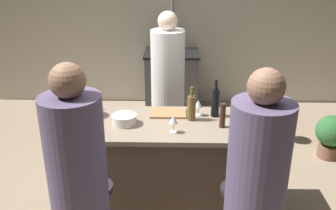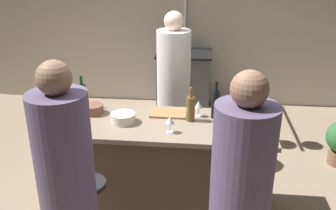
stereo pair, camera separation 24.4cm
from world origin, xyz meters
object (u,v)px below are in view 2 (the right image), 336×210
object	(u,v)px
wine_glass_near_right_guest	(199,105)
stove_range	(184,81)
pepper_mill	(221,117)
wine_bottle_amber	(191,108)
chef	(174,96)
mixing_bowl_ceramic	(123,118)
mixing_bowl_blue	(247,122)
wine_bottle_dark	(216,104)
mixing_bowl_wooden	(93,109)
cutting_board	(169,113)
wine_glass_near_left_guest	(170,121)
guest_left	(69,198)
wine_bottle_red	(82,95)

from	to	relation	value
wine_glass_near_right_guest	stove_range	bearing A→B (deg)	96.65
pepper_mill	wine_bottle_amber	size ratio (longest dim) A/B	0.70
pepper_mill	stove_range	bearing A→B (deg)	100.15
chef	wine_bottle_amber	world-z (taller)	chef
wine_glass_near_right_guest	mixing_bowl_ceramic	bearing A→B (deg)	-162.78
stove_range	pepper_mill	world-z (taller)	pepper_mill
mixing_bowl_ceramic	mixing_bowl_blue	world-z (taller)	mixing_bowl_ceramic
pepper_mill	wine_bottle_dark	bearing A→B (deg)	99.73
wine_glass_near_right_guest	mixing_bowl_wooden	distance (m)	0.94
cutting_board	wine_glass_near_left_guest	xyz separation A→B (m)	(0.05, -0.37, 0.10)
pepper_mill	wine_glass_near_right_guest	world-z (taller)	pepper_mill
wine_bottle_amber	wine_glass_near_right_guest	distance (m)	0.11
guest_left	cutting_board	size ratio (longest dim) A/B	5.30
mixing_bowl_blue	mixing_bowl_wooden	bearing A→B (deg)	175.01
pepper_mill	wine_bottle_amber	world-z (taller)	wine_bottle_amber
chef	guest_left	xyz separation A→B (m)	(-0.50, -1.89, -0.00)
cutting_board	wine_bottle_dark	world-z (taller)	wine_bottle_dark
wine_bottle_amber	mixing_bowl_blue	bearing A→B (deg)	-6.86
wine_glass_near_right_guest	chef	bearing A→B (deg)	110.53
wine_bottle_red	mixing_bowl_ceramic	size ratio (longest dim) A/B	1.48
wine_glass_near_left_guest	mixing_bowl_ceramic	xyz separation A→B (m)	(-0.41, 0.15, -0.06)
cutting_board	wine_glass_near_left_guest	size ratio (longest dim) A/B	2.19
cutting_board	wine_bottle_amber	world-z (taller)	wine_bottle_amber
stove_range	wine_bottle_dark	size ratio (longest dim) A/B	2.68
guest_left	mixing_bowl_blue	xyz separation A→B (m)	(1.20, 0.97, 0.15)
wine_bottle_amber	guest_left	bearing A→B (deg)	-125.32
guest_left	mixing_bowl_ceramic	xyz separation A→B (m)	(0.16, 0.92, 0.15)
stove_range	cutting_board	size ratio (longest dim) A/B	2.78
pepper_mill	wine_glass_near_right_guest	size ratio (longest dim) A/B	1.44
stove_range	chef	bearing A→B (deg)	-90.79
chef	wine_bottle_dark	distance (m)	0.93
guest_left	mixing_bowl_blue	size ratio (longest dim) A/B	10.24
wine_bottle_dark	wine_glass_near_left_guest	size ratio (longest dim) A/B	2.28
mixing_bowl_ceramic	mixing_bowl_blue	distance (m)	1.04
cutting_board	wine_glass_near_left_guest	distance (m)	0.38
wine_bottle_red	wine_glass_near_right_guest	size ratio (longest dim) A/B	2.09
guest_left	wine_bottle_red	world-z (taller)	guest_left
guest_left	wine_bottle_red	distance (m)	1.28
guest_left	pepper_mill	distance (m)	1.33
wine_bottle_amber	wine_glass_near_right_guest	world-z (taller)	wine_bottle_amber
pepper_mill	mixing_bowl_wooden	xyz separation A→B (m)	(-1.12, 0.20, -0.06)
mixing_bowl_wooden	wine_bottle_red	bearing A→B (deg)	134.94
mixing_bowl_ceramic	wine_glass_near_right_guest	bearing A→B (deg)	17.22
mixing_bowl_ceramic	wine_bottle_dark	bearing A→B (deg)	13.31
stove_range	wine_glass_near_right_guest	size ratio (longest dim) A/B	6.10
cutting_board	mixing_bowl_ceramic	size ratio (longest dim) A/B	1.55
chef	pepper_mill	world-z (taller)	chef
mixing_bowl_blue	mixing_bowl_wooden	world-z (taller)	mixing_bowl_wooden
wine_bottle_amber	mixing_bowl_wooden	size ratio (longest dim) A/B	1.64
cutting_board	guest_left	bearing A→B (deg)	-114.69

